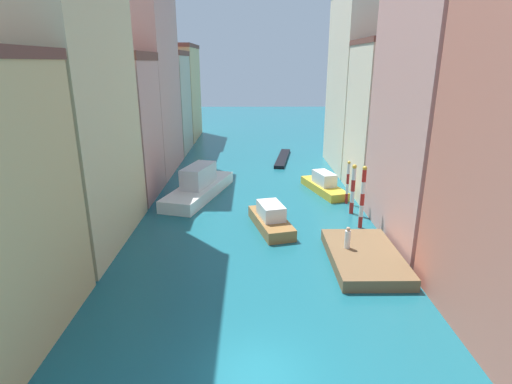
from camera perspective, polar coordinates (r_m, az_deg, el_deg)
ground_plane at (r=39.59m, az=-0.14°, el=0.30°), size 154.00×154.00×0.00m
building_left_1 at (r=28.86m, az=-25.86°, el=14.59°), size 6.39×11.70×22.29m
building_left_2 at (r=38.47m, az=-18.85°, el=8.62°), size 6.39×7.53×12.76m
building_left_3 at (r=47.19m, az=-15.84°, el=15.81°), size 6.39×11.61×21.55m
building_left_4 at (r=57.54m, az=-12.84°, el=12.16°), size 6.39×8.58×13.32m
building_left_5 at (r=67.56m, az=-11.07°, el=13.57°), size 6.39×11.24×14.52m
building_right_1 at (r=29.84m, az=24.63°, el=10.67°), size 6.39×11.18×18.03m
building_right_2 at (r=39.19m, az=18.27°, el=9.62°), size 6.39×8.03×13.84m
building_right_3 at (r=48.36m, az=14.87°, el=14.61°), size 6.39×11.32×19.36m
waterfront_dock at (r=26.39m, az=14.96°, el=-8.81°), size 4.20×7.11×0.74m
person_on_dock at (r=26.19m, az=12.75°, el=-6.37°), size 0.36×0.36×1.42m
mooring_pole_0 at (r=30.87m, az=14.73°, el=-0.66°), size 0.34×0.34×4.80m
mooring_pole_1 at (r=33.78m, az=13.46°, el=0.46°), size 0.36×0.36×4.15m
mooring_pole_2 at (r=36.15m, az=12.76°, el=1.37°), size 0.27×0.27×3.84m
vaporetto_white at (r=37.88m, az=-8.01°, el=0.84°), size 5.84×11.02×2.91m
gondola_black at (r=52.07m, az=3.76°, el=4.77°), size 2.77×9.77×0.38m
motorboat_0 at (r=39.36m, az=9.51°, el=0.99°), size 3.71×6.91×1.95m
motorboat_1 at (r=30.40m, az=2.10°, el=-3.82°), size 3.41×6.12×1.94m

